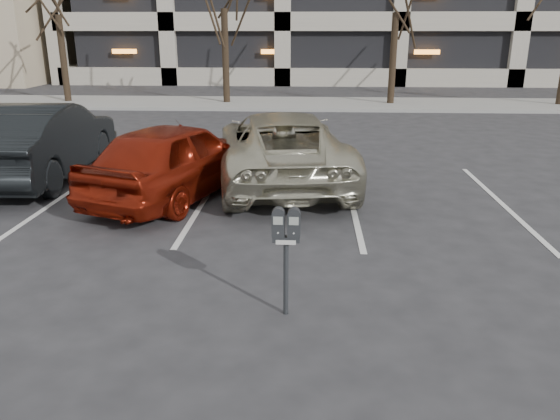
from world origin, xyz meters
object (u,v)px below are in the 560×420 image
(suv_silver, at_px, (282,147))
(car_dark, at_px, (41,141))
(car_red, at_px, (176,159))
(parking_meter, at_px, (286,236))

(suv_silver, bearing_deg, car_dark, -9.48)
(car_red, height_order, car_dark, car_dark)
(suv_silver, relative_size, car_red, 1.31)
(parking_meter, xyz_separation_m, suv_silver, (-0.33, 5.65, -0.21))
(parking_meter, xyz_separation_m, car_red, (-2.30, 4.50, -0.21))
(car_dark, bearing_deg, parking_meter, 131.28)
(parking_meter, relative_size, car_dark, 0.25)
(suv_silver, bearing_deg, car_red, 21.71)
(car_red, relative_size, car_dark, 0.88)
(car_dark, bearing_deg, suv_silver, 176.29)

